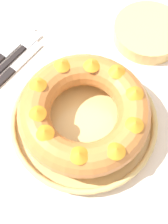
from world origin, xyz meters
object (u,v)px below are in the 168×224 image
Objects in this scene: fork at (17,54)px; bundt_cake at (84,112)px; serving_dish at (84,122)px; serving_knife at (2,57)px; cake_knife at (12,70)px; side_bowl at (147,32)px.

bundt_cake is at bearing -10.45° from fork.
serving_knife is (-0.26, 0.02, -0.01)m from serving_dish.
bundt_cake reaches higher than cake_knife.
fork is at bearing 114.78° from cake_knife.
serving_knife is (-0.26, 0.02, -0.06)m from bundt_cake.
bundt_cake reaches higher than fork.
bundt_cake reaches higher than serving_dish.
cake_knife is at bearing -124.68° from side_bowl.
serving_knife is at bearing 160.01° from cake_knife.
serving_dish is at bearing -7.34° from serving_knife.
serving_dish is 0.29m from side_bowl.
serving_knife is at bearing -128.95° from fork.
fork is (-0.24, 0.05, -0.01)m from serving_dish.
cake_knife is at bearing -60.78° from fork.
cake_knife is (-0.22, 0.00, -0.06)m from bundt_cake.
side_bowl is (0.19, 0.28, 0.01)m from cake_knife.
bundt_cake is at bearing -85.19° from side_bowl.
fork is 0.04m from serving_knife.
side_bowl is at bearing 44.56° from serving_knife.
fork is (-0.24, 0.05, -0.06)m from bundt_cake.
bundt_cake is 1.43× the size of fork.
fork is 0.05m from cake_knife.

